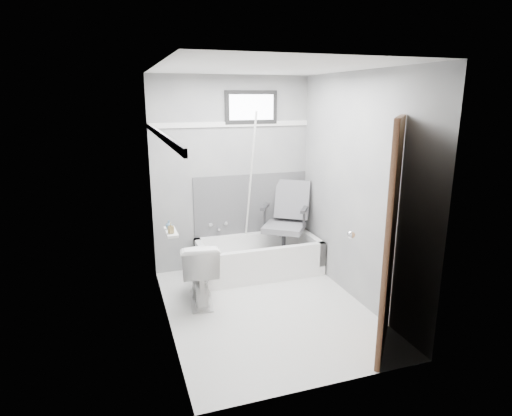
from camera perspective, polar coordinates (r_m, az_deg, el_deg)
name	(u,v)px	position (r m, az deg, el deg)	size (l,w,h in m)	color
floor	(267,309)	(4.59, 1.42, -13.25)	(2.60, 2.60, 0.00)	white
ceiling	(268,67)	(4.06, 1.65, 18.23)	(2.60, 2.60, 0.00)	silver
wall_back	(232,174)	(5.38, -3.22, 4.49)	(2.00, 0.02, 2.40)	slate
wall_front	(331,237)	(3.02, 10.00, -3.82)	(2.00, 0.02, 2.40)	slate
wall_left	(163,205)	(3.94, -12.26, 0.43)	(0.02, 2.60, 2.40)	slate
wall_right	(357,190)	(4.59, 13.34, 2.37)	(0.02, 2.60, 2.40)	slate
bathtub	(259,257)	(5.37, 0.37, -6.49)	(1.50, 0.70, 0.42)	white
office_chair	(284,222)	(5.40, 3.76, -1.85)	(0.57, 0.57, 0.99)	slate
toilet	(200,271)	(4.63, -7.52, -8.39)	(0.39, 0.70, 0.69)	white
door	(441,248)	(3.65, 23.43, -4.90)	(0.78, 0.78, 2.00)	#512C1E
window	(251,107)	(5.35, -0.65, 13.29)	(0.66, 0.04, 0.40)	black
backerboard	(251,204)	(5.52, -0.63, 0.53)	(1.50, 0.02, 0.78)	#4C4C4F
trim_back	(232,124)	(5.29, -3.28, 11.09)	(2.00, 0.02, 0.06)	white
trim_left	(161,135)	(3.84, -12.57, 9.44)	(0.02, 2.60, 0.06)	white
pole	(250,189)	(5.22, -0.83, 2.53)	(0.02, 0.02, 1.95)	silver
shelf	(171,232)	(4.14, -11.25, -3.16)	(0.10, 0.32, 0.03)	white
soap_bottle_a	(171,228)	(4.04, -11.29, -2.62)	(0.05, 0.05, 0.10)	olive
soap_bottle_b	(169,224)	(4.18, -11.54, -2.16)	(0.06, 0.06, 0.08)	slate
faucet	(218,226)	(5.45, -5.07, -2.43)	(0.26, 0.10, 0.16)	silver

